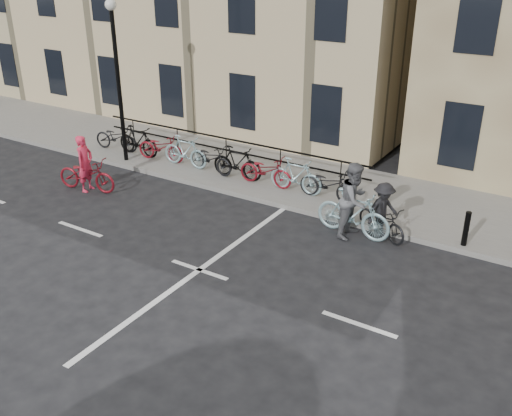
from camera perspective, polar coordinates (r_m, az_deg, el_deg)
The scene contains 8 objects.
ground at distance 13.50m, azimuth -5.67°, elevation -6.19°, with size 120.00×120.00×0.00m, color black.
sidewalk at distance 20.00m, azimuth -4.45°, elevation 4.68°, with size 46.00×4.00×0.15m, color slate.
lamp_post at distance 19.53m, azimuth -13.78°, elevation 13.97°, with size 0.36×0.36×5.28m.
bollard_east at distance 14.91m, azimuth 20.28°, elevation -1.95°, with size 0.14×0.14×0.90m, color black.
parked_bikes at distance 18.69m, azimuth -4.50°, elevation 5.07°, with size 10.40×1.23×1.05m.
cyclist_pink at distance 18.27m, azimuth -16.62°, elevation 3.49°, with size 2.07×1.06×1.76m.
cyclist_grey at distance 14.86m, azimuth 9.75°, elevation 0.12°, with size 2.11×1.02×2.00m.
cyclist_dark at distance 15.05m, azimuth 12.51°, elevation -0.74°, with size 1.76×1.28×1.49m.
Camera 1 is at (7.22, -9.07, 6.92)m, focal length 40.00 mm.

